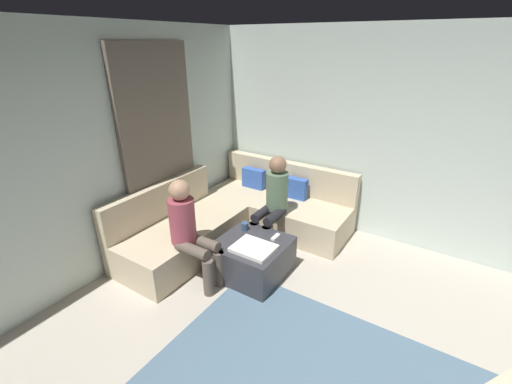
# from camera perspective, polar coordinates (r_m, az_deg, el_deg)

# --- Properties ---
(wall_back) EXTENTS (6.00, 0.12, 2.70)m
(wall_back) POSITION_cam_1_polar(r_m,az_deg,el_deg) (4.60, 27.06, 6.83)
(wall_back) COLOR silver
(wall_back) RESTS_ON ground_plane
(wall_left) EXTENTS (0.12, 6.00, 2.70)m
(wall_left) POSITION_cam_1_polar(r_m,az_deg,el_deg) (3.82, -31.32, 2.81)
(wall_left) COLOR silver
(wall_left) RESTS_ON ground_plane
(curtain_panel) EXTENTS (0.06, 1.10, 2.50)m
(curtain_panel) POSITION_cam_1_polar(r_m,az_deg,el_deg) (4.45, -15.73, 6.69)
(curtain_panel) COLOR #726659
(curtain_panel) RESTS_ON ground_plane
(sectional_couch) EXTENTS (2.10, 2.55, 0.87)m
(sectional_couch) POSITION_cam_1_polar(r_m,az_deg,el_deg) (4.73, -2.98, -4.09)
(sectional_couch) COLOR #C6B593
(sectional_couch) RESTS_ON ground_plane
(ottoman) EXTENTS (0.76, 0.76, 0.42)m
(ottoman) POSITION_cam_1_polar(r_m,az_deg,el_deg) (4.02, -0.66, -10.85)
(ottoman) COLOR #333338
(ottoman) RESTS_ON ground_plane
(folded_blanket) EXTENTS (0.44, 0.36, 0.04)m
(folded_blanket) POSITION_cam_1_polar(r_m,az_deg,el_deg) (3.76, -0.40, -9.32)
(folded_blanket) COLOR white
(folded_blanket) RESTS_ON ottoman
(coffee_mug) EXTENTS (0.08, 0.08, 0.10)m
(coffee_mug) POSITION_cam_1_polar(r_m,az_deg,el_deg) (4.11, -1.87, -5.74)
(coffee_mug) COLOR #334C72
(coffee_mug) RESTS_ON ottoman
(game_remote) EXTENTS (0.05, 0.15, 0.02)m
(game_remote) POSITION_cam_1_polar(r_m,az_deg,el_deg) (3.97, 3.27, -7.48)
(game_remote) COLOR white
(game_remote) RESTS_ON ottoman
(person_on_couch_back) EXTENTS (0.30, 0.60, 1.20)m
(person_on_couch_back) POSITION_cam_1_polar(r_m,az_deg,el_deg) (4.35, 2.87, -1.14)
(person_on_couch_back) COLOR black
(person_on_couch_back) RESTS_ON ground_plane
(person_on_couch_side) EXTENTS (0.60, 0.30, 1.20)m
(person_on_couch_side) POSITION_cam_1_polar(r_m,az_deg,el_deg) (3.74, -10.98, -6.08)
(person_on_couch_side) COLOR brown
(person_on_couch_side) RESTS_ON ground_plane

